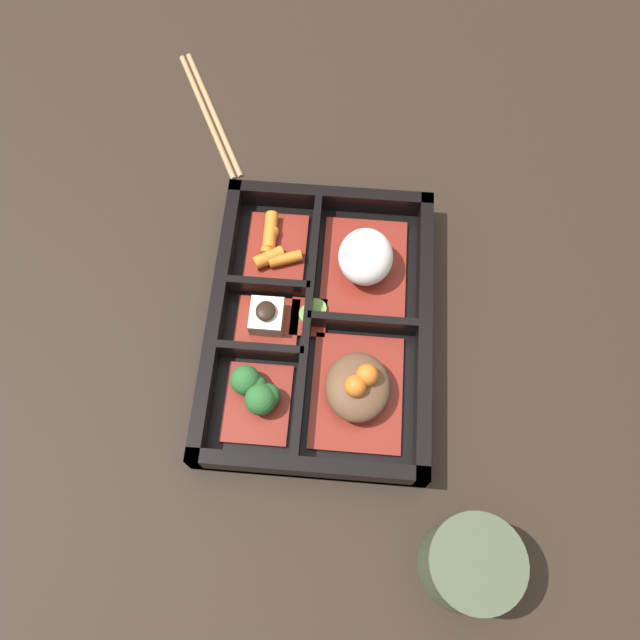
% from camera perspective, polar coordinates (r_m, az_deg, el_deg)
% --- Properties ---
extents(ground_plane, '(3.00, 3.00, 0.00)m').
position_cam_1_polar(ground_plane, '(0.67, 0.00, -0.84)').
color(ground_plane, black).
extents(bento_base, '(0.32, 0.23, 0.01)m').
position_cam_1_polar(bento_base, '(0.67, 0.00, -0.67)').
color(bento_base, black).
rests_on(bento_base, ground_plane).
extents(bento_rim, '(0.32, 0.23, 0.04)m').
position_cam_1_polar(bento_rim, '(0.65, -0.31, -0.19)').
color(bento_rim, black).
rests_on(bento_rim, ground_plane).
extents(bowl_rice, '(0.12, 0.09, 0.05)m').
position_cam_1_polar(bowl_rice, '(0.67, 4.16, 5.53)').
color(bowl_rice, maroon).
rests_on(bowl_rice, bento_base).
extents(bowl_stew, '(0.12, 0.09, 0.05)m').
position_cam_1_polar(bowl_stew, '(0.62, 3.48, -6.20)').
color(bowl_stew, maroon).
rests_on(bowl_stew, bento_base).
extents(bowl_carrots, '(0.09, 0.07, 0.02)m').
position_cam_1_polar(bowl_carrots, '(0.70, -4.16, 6.67)').
color(bowl_carrots, maroon).
rests_on(bowl_carrots, bento_base).
extents(bowl_tofu, '(0.05, 0.07, 0.03)m').
position_cam_1_polar(bowl_tofu, '(0.65, -4.90, 0.02)').
color(bowl_tofu, maroon).
rests_on(bowl_tofu, bento_base).
extents(bowl_greens, '(0.08, 0.07, 0.04)m').
position_cam_1_polar(bowl_greens, '(0.62, -5.80, -6.74)').
color(bowl_greens, maroon).
rests_on(bowl_greens, bento_base).
extents(bowl_pickles, '(0.04, 0.04, 0.01)m').
position_cam_1_polar(bowl_pickles, '(0.66, -0.86, 0.46)').
color(bowl_pickles, maroon).
rests_on(bowl_pickles, bento_base).
extents(tea_cup, '(0.08, 0.08, 0.07)m').
position_cam_1_polar(tea_cup, '(0.60, 13.61, -20.86)').
color(tea_cup, '#424C38').
rests_on(tea_cup, ground_plane).
extents(chopsticks, '(0.19, 0.11, 0.01)m').
position_cam_1_polar(chopsticks, '(0.84, -10.05, 18.19)').
color(chopsticks, '#A87F51').
rests_on(chopsticks, ground_plane).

